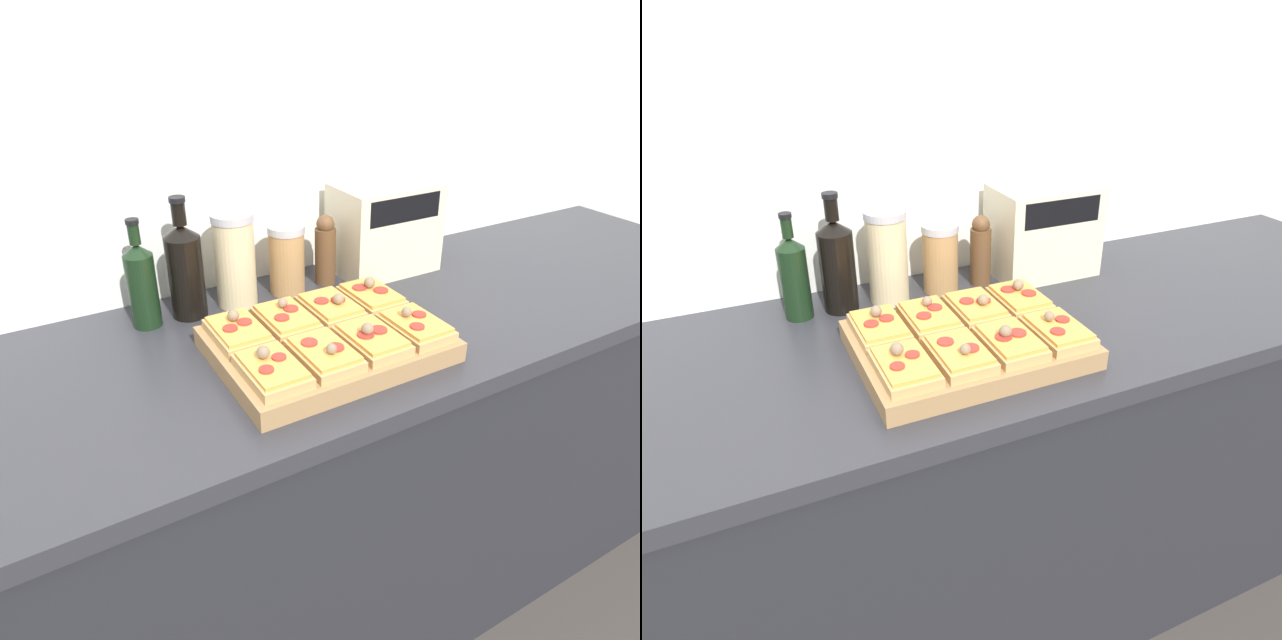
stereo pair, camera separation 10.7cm
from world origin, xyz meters
The scene contains 17 objects.
wall_back centered at (0.00, 0.67, 1.25)m, with size 6.00×0.06×2.50m.
kitchen_counter centered at (0.00, 0.32, 0.47)m, with size 2.63×0.67×0.94m.
cutting_board centered at (0.00, 0.23, 0.96)m, with size 0.45×0.34×0.04m, color #A37A4C.
pizza_slice_back_left centered at (-0.16, 0.31, 1.00)m, with size 0.10×0.15×0.05m.
pizza_slice_back_midleft centered at (-0.05, 0.31, 1.00)m, with size 0.10×0.15×0.05m.
pizza_slice_back_midright centered at (0.06, 0.30, 1.00)m, with size 0.10×0.15×0.05m.
pizza_slice_back_right centered at (0.16, 0.31, 1.00)m, with size 0.10×0.15×0.05m.
pizza_slice_front_left centered at (-0.16, 0.15, 1.00)m, with size 0.10×0.15×0.05m.
pizza_slice_front_midleft centered at (-0.05, 0.15, 1.00)m, with size 0.10×0.15×0.05m.
pizza_slice_front_midright centered at (0.06, 0.15, 1.00)m, with size 0.10×0.15×0.05m.
pizza_slice_front_right centered at (0.16, 0.15, 1.00)m, with size 0.10×0.15×0.05m.
olive_oil_bottle centered at (-0.29, 0.53, 1.04)m, with size 0.06×0.06×0.25m.
wine_bottle centered at (-0.19, 0.53, 1.05)m, with size 0.08×0.08×0.28m.
grain_jar_tall centered at (-0.07, 0.53, 1.05)m, with size 0.10×0.10×0.22m.
grain_jar_short centered at (0.06, 0.53, 1.03)m, with size 0.09×0.09×0.17m.
pepper_mill centered at (0.17, 0.53, 1.03)m, with size 0.05×0.05×0.18m.
toaster_oven centered at (0.35, 0.53, 1.06)m, with size 0.29×0.17×0.23m.
Camera 1 is at (-0.51, -0.64, 1.56)m, focal length 32.00 mm.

